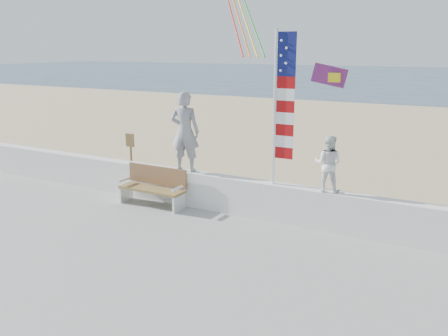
{
  "coord_description": "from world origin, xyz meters",
  "views": [
    {
      "loc": [
        5.53,
        -7.9,
        4.16
      ],
      "look_at": [
        0.2,
        1.8,
        1.35
      ],
      "focal_mm": 38.0,
      "sensor_mm": 36.0,
      "label": 1
    }
  ],
  "objects_px": {
    "bench": "(153,186)",
    "adult": "(185,132)",
    "child": "(328,164)",
    "flag": "(280,102)"
  },
  "relations": [
    {
      "from": "child",
      "to": "bench",
      "type": "xyz_separation_m",
      "value": [
        -4.44,
        -0.45,
        -1.02
      ]
    },
    {
      "from": "adult",
      "to": "child",
      "type": "bearing_deg",
      "value": 166.56
    },
    {
      "from": "child",
      "to": "bench",
      "type": "bearing_deg",
      "value": 0.15
    },
    {
      "from": "child",
      "to": "bench",
      "type": "relative_size",
      "value": 0.7
    },
    {
      "from": "bench",
      "to": "flag",
      "type": "xyz_separation_m",
      "value": [
        3.28,
        0.45,
        2.3
      ]
    },
    {
      "from": "adult",
      "to": "child",
      "type": "relative_size",
      "value": 1.63
    },
    {
      "from": "bench",
      "to": "flag",
      "type": "height_order",
      "value": "flag"
    },
    {
      "from": "bench",
      "to": "adult",
      "type": "bearing_deg",
      "value": 32.63
    },
    {
      "from": "adult",
      "to": "child",
      "type": "height_order",
      "value": "adult"
    },
    {
      "from": "adult",
      "to": "bench",
      "type": "height_order",
      "value": "adult"
    }
  ]
}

